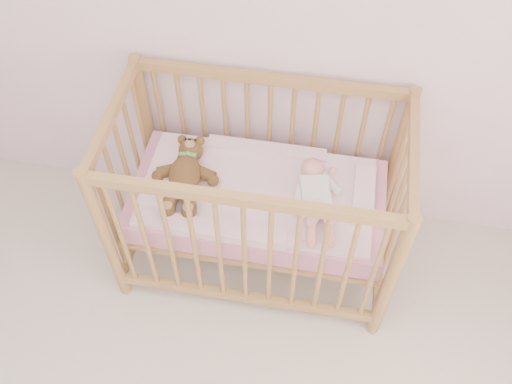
# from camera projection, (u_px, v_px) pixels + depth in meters

# --- Properties ---
(crib) EXTENTS (1.36, 0.76, 1.00)m
(crib) POSITION_uv_depth(u_px,v_px,m) (258.00, 199.00, 2.78)
(crib) COLOR #B7854D
(crib) RESTS_ON floor
(mattress) EXTENTS (1.22, 0.62, 0.13)m
(mattress) POSITION_uv_depth(u_px,v_px,m) (258.00, 201.00, 2.79)
(mattress) COLOR pink
(mattress) RESTS_ON crib
(blanket) EXTENTS (1.10, 0.58, 0.06)m
(blanket) POSITION_uv_depth(u_px,v_px,m) (258.00, 191.00, 2.73)
(blanket) COLOR #F7AAB4
(blanket) RESTS_ON mattress
(baby) EXTENTS (0.35, 0.55, 0.12)m
(baby) POSITION_uv_depth(u_px,v_px,m) (316.00, 193.00, 2.63)
(baby) COLOR white
(baby) RESTS_ON blanket
(teddy_bear) EXTENTS (0.37, 0.50, 0.13)m
(teddy_bear) POSITION_uv_depth(u_px,v_px,m) (185.00, 174.00, 2.68)
(teddy_bear) COLOR brown
(teddy_bear) RESTS_ON blanket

